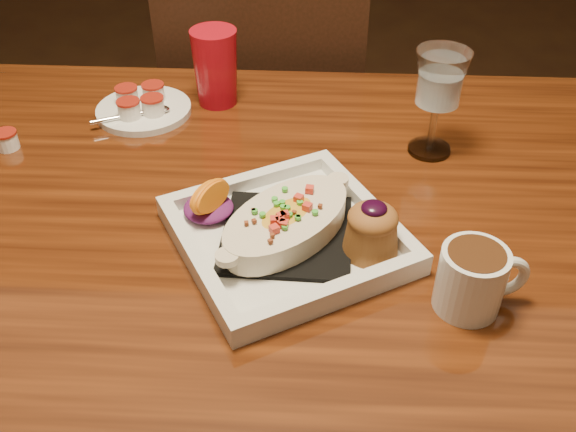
{
  "coord_description": "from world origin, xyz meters",
  "views": [
    {
      "loc": [
        0.11,
        -0.64,
        1.28
      ],
      "look_at": [
        0.08,
        -0.0,
        0.77
      ],
      "focal_mm": 40.0,
      "sensor_mm": 36.0,
      "label": 1
    }
  ],
  "objects_px": {
    "table": "(231,279)",
    "goblet": "(440,84)",
    "saucer": "(142,107)",
    "red_tumbler": "(216,67)",
    "chair_far": "(268,133)",
    "plate": "(295,229)",
    "coffee_mug": "(474,277)"
  },
  "relations": [
    {
      "from": "table",
      "to": "goblet",
      "type": "xyz_separation_m",
      "value": [
        0.28,
        0.19,
        0.21
      ]
    },
    {
      "from": "saucer",
      "to": "red_tumbler",
      "type": "xyz_separation_m",
      "value": [
        0.12,
        0.05,
        0.05
      ]
    },
    {
      "from": "chair_far",
      "to": "red_tumbler",
      "type": "height_order",
      "value": "chair_far"
    },
    {
      "from": "plate",
      "to": "red_tumbler",
      "type": "distance_m",
      "value": 0.39
    },
    {
      "from": "plate",
      "to": "red_tumbler",
      "type": "height_order",
      "value": "red_tumbler"
    },
    {
      "from": "plate",
      "to": "saucer",
      "type": "height_order",
      "value": "plate"
    },
    {
      "from": "coffee_mug",
      "to": "red_tumbler",
      "type": "bearing_deg",
      "value": 116.47
    },
    {
      "from": "chair_far",
      "to": "goblet",
      "type": "height_order",
      "value": "chair_far"
    },
    {
      "from": "saucer",
      "to": "coffee_mug",
      "type": "bearing_deg",
      "value": -41.08
    },
    {
      "from": "goblet",
      "to": "plate",
      "type": "bearing_deg",
      "value": -130.54
    },
    {
      "from": "plate",
      "to": "saucer",
      "type": "relative_size",
      "value": 2.23
    },
    {
      "from": "saucer",
      "to": "red_tumbler",
      "type": "height_order",
      "value": "red_tumbler"
    },
    {
      "from": "table",
      "to": "saucer",
      "type": "height_order",
      "value": "saucer"
    },
    {
      "from": "saucer",
      "to": "red_tumbler",
      "type": "distance_m",
      "value": 0.14
    },
    {
      "from": "coffee_mug",
      "to": "saucer",
      "type": "height_order",
      "value": "coffee_mug"
    },
    {
      "from": "table",
      "to": "coffee_mug",
      "type": "relative_size",
      "value": 14.4
    },
    {
      "from": "table",
      "to": "plate",
      "type": "xyz_separation_m",
      "value": [
        0.09,
        -0.03,
        0.12
      ]
    },
    {
      "from": "goblet",
      "to": "red_tumbler",
      "type": "relative_size",
      "value": 1.27
    },
    {
      "from": "goblet",
      "to": "saucer",
      "type": "relative_size",
      "value": 1.03
    },
    {
      "from": "plate",
      "to": "saucer",
      "type": "bearing_deg",
      "value": 100.68
    },
    {
      "from": "goblet",
      "to": "table",
      "type": "bearing_deg",
      "value": -145.89
    },
    {
      "from": "chair_far",
      "to": "red_tumbler",
      "type": "distance_m",
      "value": 0.43
    },
    {
      "from": "goblet",
      "to": "red_tumbler",
      "type": "height_order",
      "value": "goblet"
    },
    {
      "from": "table",
      "to": "plate",
      "type": "distance_m",
      "value": 0.16
    },
    {
      "from": "chair_far",
      "to": "red_tumbler",
      "type": "bearing_deg",
      "value": 79.41
    },
    {
      "from": "goblet",
      "to": "saucer",
      "type": "xyz_separation_m",
      "value": [
        -0.46,
        0.09,
        -0.1
      ]
    },
    {
      "from": "coffee_mug",
      "to": "goblet",
      "type": "height_order",
      "value": "goblet"
    },
    {
      "from": "goblet",
      "to": "saucer",
      "type": "height_order",
      "value": "goblet"
    },
    {
      "from": "table",
      "to": "coffee_mug",
      "type": "xyz_separation_m",
      "value": [
        0.29,
        -0.13,
        0.14
      ]
    },
    {
      "from": "coffee_mug",
      "to": "goblet",
      "type": "relative_size",
      "value": 0.65
    },
    {
      "from": "chair_far",
      "to": "coffee_mug",
      "type": "height_order",
      "value": "chair_far"
    },
    {
      "from": "table",
      "to": "coffee_mug",
      "type": "distance_m",
      "value": 0.34
    }
  ]
}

